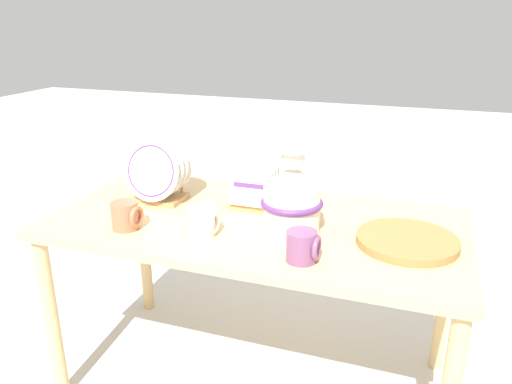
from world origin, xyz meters
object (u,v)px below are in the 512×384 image
at_px(dish_rack_square_plates, 256,191).
at_px(mug_plum_glaze, 303,246).
at_px(ceramic_vase, 292,197).
at_px(dish_rack_round_plates, 158,175).
at_px(mug_cream_glaze, 203,221).
at_px(mug_terracotta_glaze, 126,216).
at_px(wicker_charger_stack, 407,241).

height_order(dish_rack_square_plates, mug_plum_glaze, dish_rack_square_plates).
bearing_deg(ceramic_vase, dish_rack_square_plates, 136.25).
relative_size(dish_rack_square_plates, mug_plum_glaze, 1.85).
distance_m(dish_rack_round_plates, dish_rack_square_plates, 0.40).
xyz_separation_m(mug_cream_glaze, mug_plum_glaze, (0.38, -0.08, 0.00)).
bearing_deg(mug_cream_glaze, mug_terracotta_glaze, -170.86).
height_order(ceramic_vase, dish_rack_square_plates, ceramic_vase).
height_order(dish_rack_square_plates, mug_terracotta_glaze, dish_rack_square_plates).
xyz_separation_m(ceramic_vase, dish_rack_round_plates, (-0.59, 0.11, -0.02)).
bearing_deg(mug_terracotta_glaze, ceramic_vase, 17.28).
bearing_deg(mug_plum_glaze, mug_terracotta_glaze, 177.05).
bearing_deg(mug_terracotta_glaze, dish_rack_square_plates, 45.39).
bearing_deg(ceramic_vase, dish_rack_round_plates, 169.46).
relative_size(wicker_charger_stack, mug_cream_glaze, 3.22).
relative_size(wicker_charger_stack, mug_plum_glaze, 3.22).
relative_size(mug_cream_glaze, mug_plum_glaze, 1.00).
bearing_deg(dish_rack_round_plates, mug_terracotta_glaze, -84.30).
bearing_deg(dish_rack_square_plates, mug_terracotta_glaze, -134.61).
bearing_deg(dish_rack_round_plates, wicker_charger_stack, -5.21).
height_order(mug_plum_glaze, mug_terracotta_glaze, same).
bearing_deg(wicker_charger_stack, mug_cream_glaze, -167.56).
distance_m(dish_rack_square_plates, mug_plum_glaze, 0.50).
height_order(wicker_charger_stack, mug_cream_glaze, mug_cream_glaze).
bearing_deg(mug_plum_glaze, ceramic_vase, 114.43).
bearing_deg(mug_plum_glaze, dish_rack_square_plates, 126.39).
xyz_separation_m(wicker_charger_stack, mug_terracotta_glaze, (-0.97, -0.20, 0.04)).
height_order(mug_cream_glaze, mug_plum_glaze, same).
bearing_deg(wicker_charger_stack, mug_plum_glaze, -142.85).
distance_m(mug_cream_glaze, mug_plum_glaze, 0.39).
bearing_deg(dish_rack_round_plates, mug_plum_glaze, -24.94).
bearing_deg(mug_cream_glaze, dish_rack_round_plates, 142.08).
bearing_deg(mug_cream_glaze, ceramic_vase, 24.68).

